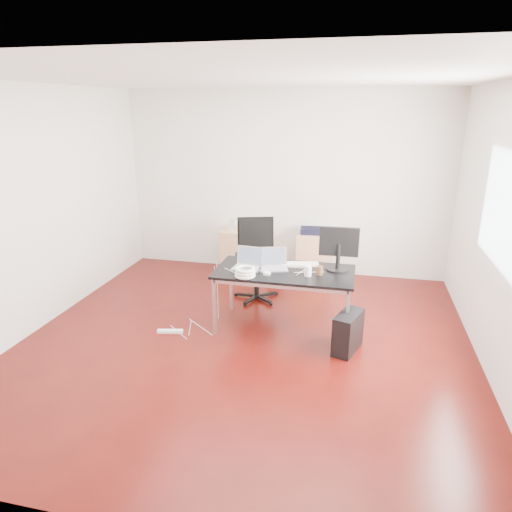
% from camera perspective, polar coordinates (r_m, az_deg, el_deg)
% --- Properties ---
extents(room_shell, '(5.00, 5.00, 5.00)m').
position_cam_1_polar(room_shell, '(4.74, -1.05, 4.30)').
color(room_shell, '#3D0907').
rests_on(room_shell, ground).
extents(desk, '(1.60, 0.80, 0.73)m').
position_cam_1_polar(desk, '(5.32, 3.59, -2.36)').
color(desk, black).
rests_on(desk, ground).
extents(office_chair, '(0.59, 0.61, 1.08)m').
position_cam_1_polar(office_chair, '(6.23, 0.05, 0.10)').
color(office_chair, black).
rests_on(office_chair, ground).
extents(filing_cabinet_left, '(0.50, 0.50, 0.70)m').
position_cam_1_polar(filing_cabinet_left, '(7.27, -2.13, 0.67)').
color(filing_cabinet_left, tan).
rests_on(filing_cabinet_left, ground).
extents(filing_cabinet_right, '(0.50, 0.50, 0.70)m').
position_cam_1_polar(filing_cabinet_right, '(7.07, 7.25, 0.01)').
color(filing_cabinet_right, tan).
rests_on(filing_cabinet_right, ground).
extents(pc_tower, '(0.33, 0.49, 0.44)m').
position_cam_1_polar(pc_tower, '(5.10, 11.41, -9.30)').
color(pc_tower, black).
rests_on(pc_tower, ground).
extents(wastebasket, '(0.28, 0.28, 0.28)m').
position_cam_1_polar(wastebasket, '(6.91, 2.51, -2.15)').
color(wastebasket, black).
rests_on(wastebasket, ground).
extents(power_strip, '(0.31, 0.12, 0.04)m').
position_cam_1_polar(power_strip, '(5.54, -10.69, -9.24)').
color(power_strip, white).
rests_on(power_strip, ground).
extents(laptop_left, '(0.35, 0.28, 0.23)m').
position_cam_1_polar(laptop_left, '(5.37, -0.97, -0.89)').
color(laptop_left, silver).
rests_on(laptop_left, desk).
extents(laptop_right, '(0.39, 0.34, 0.23)m').
position_cam_1_polar(laptop_right, '(5.35, 2.14, -0.97)').
color(laptop_right, silver).
rests_on(laptop_right, desk).
extents(monitor, '(0.45, 0.26, 0.51)m').
position_cam_1_polar(monitor, '(5.32, 10.31, 1.19)').
color(monitor, black).
rests_on(monitor, desk).
extents(keyboard, '(0.46, 0.22, 0.02)m').
position_cam_1_polar(keyboard, '(5.50, 5.54, -1.00)').
color(keyboard, white).
rests_on(keyboard, desk).
extents(cup_white, '(0.10, 0.10, 0.12)m').
position_cam_1_polar(cup_white, '(5.14, 6.51, -1.86)').
color(cup_white, white).
rests_on(cup_white, desk).
extents(cup_brown, '(0.09, 0.09, 0.10)m').
position_cam_1_polar(cup_brown, '(5.20, 7.93, -1.79)').
color(cup_brown, '#52331C').
rests_on(cup_brown, desk).
extents(cable_coil, '(0.24, 0.24, 0.11)m').
position_cam_1_polar(cable_coil, '(5.09, -1.37, -2.04)').
color(cable_coil, white).
rests_on(cable_coil, desk).
extents(power_adapter, '(0.08, 0.08, 0.03)m').
position_cam_1_polar(power_adapter, '(5.16, 1.37, -2.19)').
color(power_adapter, white).
rests_on(power_adapter, desk).
extents(speaker, '(0.10, 0.09, 0.18)m').
position_cam_1_polar(speaker, '(7.12, -3.01, 3.96)').
color(speaker, '#9E9E9E').
rests_on(speaker, filing_cabinet_left).
extents(navy_garment, '(0.32, 0.27, 0.09)m').
position_cam_1_polar(navy_garment, '(6.98, 6.82, 3.18)').
color(navy_garment, black).
rests_on(navy_garment, filing_cabinet_right).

